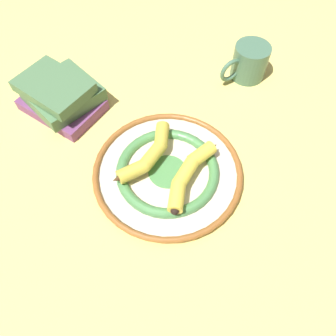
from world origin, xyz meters
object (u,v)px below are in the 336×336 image
at_px(banana_a, 148,155).
at_px(coffee_mug, 249,62).
at_px(book_stack, 60,96).
at_px(decorative_bowl, 168,173).
at_px(banana_b, 189,173).

height_order(banana_a, coffee_mug, coffee_mug).
distance_m(banana_a, book_stack, 0.29).
bearing_deg(banana_a, decorative_bowl, -88.03).
bearing_deg(coffee_mug, banana_b, 31.83).
bearing_deg(decorative_bowl, banana_b, 136.71).
height_order(decorative_bowl, banana_b, banana_b).
relative_size(banana_a, coffee_mug, 1.12).
bearing_deg(book_stack, decorative_bowl, -175.63).
distance_m(banana_a, banana_b, 0.10).
bearing_deg(banana_b, book_stack, -97.05).
height_order(banana_b, book_stack, book_stack).
bearing_deg(book_stack, coffee_mug, -123.85).
bearing_deg(banana_a, coffee_mug, -8.02).
xyz_separation_m(banana_a, book_stack, (0.16, -0.25, -0.00)).
bearing_deg(book_stack, banana_a, -176.87).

